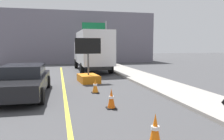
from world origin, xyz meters
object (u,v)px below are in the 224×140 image
Objects in this scene: arrow_board_trailer at (88,74)px; traffic_cone_mid_lane at (111,99)px; highway_guide_sign at (99,35)px; traffic_cone_near_sign at (155,130)px; box_truck at (92,50)px; traffic_cone_far_lane at (95,86)px; pickup_car at (23,80)px.

arrow_board_trailer reaches higher than traffic_cone_mid_lane.
traffic_cone_near_sign is (-2.51, -20.31, -3.05)m from highway_guide_sign.
box_truck is 9.18m from traffic_cone_far_lane.
highway_guide_sign is at bearing 80.91° from traffic_cone_mid_lane.
arrow_board_trailer is 3.18m from traffic_cone_far_lane.
highway_guide_sign is at bearing 78.75° from traffic_cone_far_lane.
arrow_board_trailer is at bearing -101.08° from box_truck.
highway_guide_sign is 15.07m from traffic_cone_far_lane.
arrow_board_trailer is at bearing 91.72° from traffic_cone_near_sign.
traffic_cone_far_lane is (-2.88, -14.47, -3.08)m from highway_guide_sign.
pickup_car is 4.47m from traffic_cone_mid_lane.
traffic_cone_near_sign reaches higher than traffic_cone_far_lane.
traffic_cone_mid_lane is (3.36, -2.93, -0.35)m from pickup_car.
traffic_cone_near_sign is at bearing -86.36° from traffic_cone_far_lane.
highway_guide_sign is (2.78, 11.29, 2.94)m from arrow_board_trailer.
pickup_car is at bearing 176.07° from traffic_cone_far_lane.
arrow_board_trailer is 4.45m from pickup_car.
pickup_car is 1.04× the size of highway_guide_sign.
traffic_cone_far_lane is at bearing 92.75° from traffic_cone_mid_lane.
traffic_cone_near_sign is at bearing -88.28° from arrow_board_trailer.
pickup_car is 7.06m from traffic_cone_near_sign.
traffic_cone_near_sign is (-0.86, -14.82, -1.47)m from box_truck.
highway_guide_sign reaches higher than traffic_cone_mid_lane.
arrow_board_trailer reaches higher than pickup_car.
arrow_board_trailer reaches higher than traffic_cone_near_sign.
box_truck reaches higher than pickup_car.
traffic_cone_near_sign is (3.60, -6.07, -0.32)m from pickup_car.
pickup_car reaches higher than traffic_cone_near_sign.
arrow_board_trailer is 3.54× the size of traffic_cone_near_sign.
box_truck is 9.90× the size of traffic_cone_near_sign.
highway_guide_sign reaches higher than box_truck.
pickup_car is at bearing 138.84° from traffic_cone_mid_lane.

